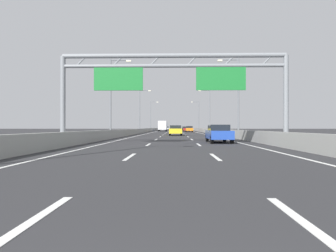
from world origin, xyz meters
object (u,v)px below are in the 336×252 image
object	(u,v)px
sign_gantry	(173,76)
streetlamp_left_distant	(151,114)
streetlamp_right_far	(209,108)
green_car	(174,129)
streetlamp_right_mid	(236,93)
streetlamp_left_far	(141,108)
yellow_car	(176,130)
blue_car	(219,133)
silver_car	(167,128)
streetlamp_right_distant	(198,114)
orange_car	(189,129)
red_car	(187,129)
streetlamp_left_mid	(112,93)
black_car	(184,128)
box_truck	(163,126)

from	to	relation	value
sign_gantry	streetlamp_left_distant	world-z (taller)	streetlamp_left_distant
streetlamp_right_far	green_car	xyz separation A→B (m)	(-7.50, 16.83, -4.69)
streetlamp_right_mid	streetlamp_left_far	size ratio (longest dim) A/B	1.00
yellow_car	blue_car	bearing A→B (deg)	-80.72
streetlamp_right_mid	silver_car	bearing A→B (deg)	96.34
streetlamp_right_distant	blue_car	size ratio (longest dim) A/B	2.09
orange_car	silver_car	xyz separation A→B (m)	(-7.30, 56.66, -0.03)
streetlamp_right_mid	silver_car	world-z (taller)	streetlamp_right_mid
yellow_car	red_car	distance (m)	42.11
streetlamp_left_distant	blue_car	bearing A→B (deg)	-81.33
blue_car	streetlamp_right_far	bearing A→B (deg)	84.86
streetlamp_right_far	orange_car	world-z (taller)	streetlamp_right_far
sign_gantry	green_car	size ratio (longest dim) A/B	3.72
streetlamp_left_distant	red_car	world-z (taller)	streetlamp_left_distant
streetlamp_right_mid	blue_car	size ratio (longest dim) A/B	2.09
streetlamp_right_mid	yellow_car	bearing A→B (deg)	128.16
streetlamp_left_mid	black_car	world-z (taller)	streetlamp_left_mid
red_car	box_truck	world-z (taller)	box_truck
yellow_car	orange_car	bearing A→B (deg)	83.77
sign_gantry	silver_car	xyz separation A→B (m)	(-3.45, 114.57, -4.04)
yellow_car	red_car	xyz separation A→B (m)	(3.24, 41.98, -0.06)
streetlamp_left_mid	silver_car	xyz separation A→B (m)	(3.95, 98.81, -4.64)
orange_car	sign_gantry	bearing A→B (deg)	-93.80
green_car	yellow_car	world-z (taller)	yellow_car
streetlamp_right_mid	green_car	size ratio (longest dim) A/B	2.24
green_car	streetlamp_right_mid	bearing A→B (deg)	-80.99
streetlamp_right_distant	black_car	bearing A→B (deg)	99.78
blue_car	yellow_car	bearing A→B (deg)	99.28
streetlamp_left_distant	streetlamp_right_distant	world-z (taller)	same
box_truck	blue_car	bearing A→B (deg)	-83.90
streetlamp_left_far	yellow_car	xyz separation A→B (m)	(7.65, -21.20, -4.62)
sign_gantry	streetlamp_left_mid	distance (m)	17.42
streetlamp_left_far	box_truck	bearing A→B (deg)	81.56
streetlamp_left_distant	silver_car	world-z (taller)	streetlamp_left_distant
streetlamp_right_mid	red_car	size ratio (longest dim) A/B	2.19
streetlamp_left_mid	streetlamp_right_distant	size ratio (longest dim) A/B	1.00
streetlamp_right_mid	streetlamp_left_far	xyz separation A→B (m)	(-14.93, 30.46, 0.00)
streetlamp_right_distant	green_car	bearing A→B (deg)	-118.80
streetlamp_right_mid	box_truck	bearing A→B (deg)	101.17
streetlamp_left_mid	streetlamp_right_far	distance (m)	33.93
sign_gantry	streetlamp_right_mid	xyz separation A→B (m)	(7.53, 15.76, 0.60)
box_truck	red_car	bearing A→B (deg)	-35.39
streetlamp_right_mid	blue_car	bearing A→B (deg)	-107.71
streetlamp_right_far	streetlamp_left_far	bearing A→B (deg)	180.00
streetlamp_right_distant	black_car	world-z (taller)	streetlamp_right_distant
green_car	red_car	size ratio (longest dim) A/B	0.98
red_car	silver_car	world-z (taller)	silver_car
black_car	blue_car	size ratio (longest dim) A/B	0.96
streetlamp_right_far	silver_car	xyz separation A→B (m)	(-10.98, 68.35, -4.64)
box_truck	streetlamp_right_far	bearing A→B (deg)	-66.71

